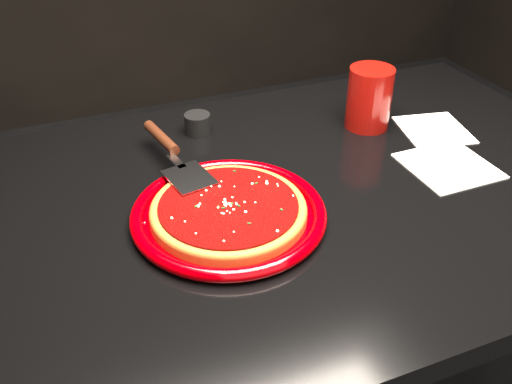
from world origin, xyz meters
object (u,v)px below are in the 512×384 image
table (296,335)px  pizza_server (175,154)px  plate (229,214)px  cup (369,98)px  ramekin (198,124)px

table → pizza_server: pizza_server is taller
table → pizza_server: bearing=145.2°
plate → cup: cup is taller
pizza_server → table: bearing=-45.0°
plate → pizza_server: (-0.04, 0.17, 0.03)m
ramekin → cup: bearing=-17.2°
plate → ramekin: bearing=81.9°
plate → cup: bearing=27.8°
pizza_server → cup: cup is taller
table → plate: bearing=-167.4°
table → cup: 0.52m
table → plate: size_ratio=3.79×
table → ramekin: (-0.11, 0.27, 0.40)m
table → ramekin: bearing=112.4°
plate → pizza_server: pizza_server is taller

